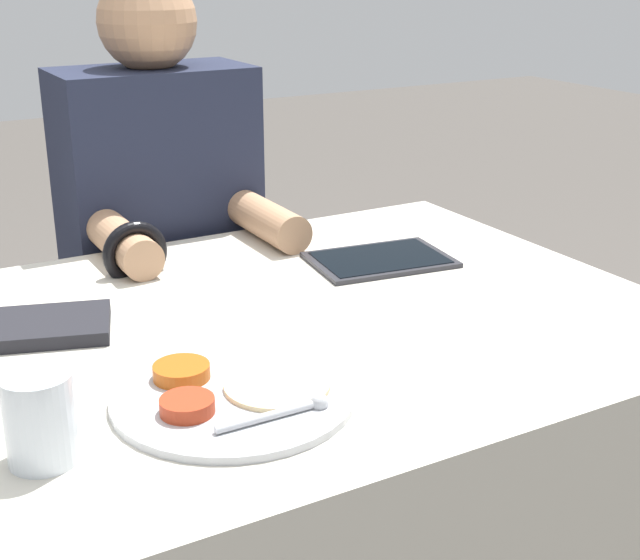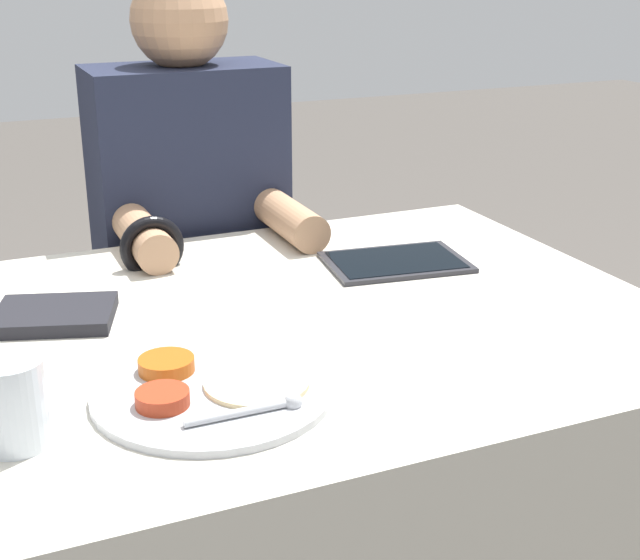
% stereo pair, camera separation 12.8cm
% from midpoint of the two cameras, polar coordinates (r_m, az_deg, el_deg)
% --- Properties ---
extents(dining_table, '(1.18, 0.85, 0.72)m').
position_cam_midpoint_polar(dining_table, '(1.47, -5.75, -15.68)').
color(dining_table, beige).
rests_on(dining_table, ground_plane).
extents(thali_tray, '(0.29, 0.29, 0.03)m').
position_cam_midpoint_polar(thali_tray, '(1.08, -9.10, -7.30)').
color(thali_tray, '#B7BABF').
rests_on(thali_tray, dining_table).
extents(red_notebook, '(0.20, 0.17, 0.02)m').
position_cam_midpoint_polar(red_notebook, '(1.32, -19.63, -2.92)').
color(red_notebook, silver).
rests_on(red_notebook, dining_table).
extents(tablet_device, '(0.25, 0.19, 0.01)m').
position_cam_midpoint_polar(tablet_device, '(1.53, 1.49, 1.27)').
color(tablet_device, '#28282D').
rests_on(tablet_device, dining_table).
extents(person_diner, '(0.38, 0.42, 1.19)m').
position_cam_midpoint_polar(person_diner, '(1.84, -11.80, -1.07)').
color(person_diner, black).
rests_on(person_diner, ground_plane).
extents(drinking_glass, '(0.08, 0.08, 0.10)m').
position_cam_midpoint_polar(drinking_glass, '(0.99, -21.07, -8.34)').
color(drinking_glass, silver).
rests_on(drinking_glass, dining_table).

